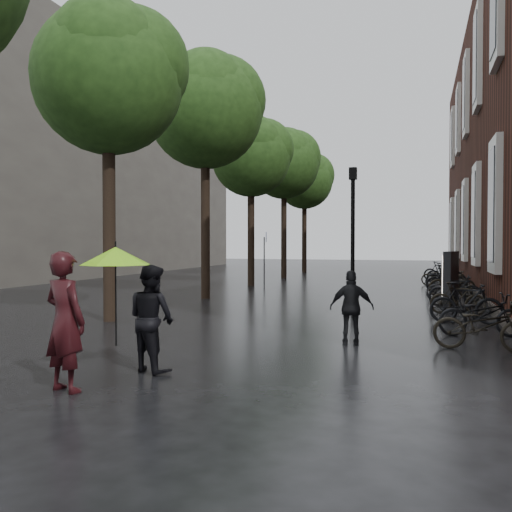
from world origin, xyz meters
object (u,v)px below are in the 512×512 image
at_px(person_black, 151,318).
at_px(lamp_post, 353,225).
at_px(person_burgundy, 65,321).
at_px(parked_bicycles, 452,286).
at_px(ad_lightbox, 450,278).
at_px(pedestrian_walking, 352,307).

xyz_separation_m(person_black, lamp_post, (2.17, 8.01, 1.69)).
height_order(person_burgundy, parked_bicycles, person_burgundy).
height_order(ad_lightbox, lamp_post, lamp_post).
bearing_deg(lamp_post, person_burgundy, -106.38).
xyz_separation_m(person_burgundy, lamp_post, (2.75, 9.37, 1.57)).
xyz_separation_m(pedestrian_walking, lamp_post, (-0.56, 4.86, 1.79)).
xyz_separation_m(ad_lightbox, lamp_post, (-2.78, -2.72, 1.65)).
relative_size(person_black, parked_bicycles, 0.08).
xyz_separation_m(person_black, parked_bicycles, (5.12, 12.60, -0.35)).
relative_size(person_black, lamp_post, 0.40).
bearing_deg(person_black, lamp_post, -82.19).
height_order(person_black, ad_lightbox, ad_lightbox).
distance_m(person_black, lamp_post, 8.47).
relative_size(person_burgundy, person_black, 1.13).
distance_m(person_black, parked_bicycles, 13.61).
bearing_deg(parked_bicycles, pedestrian_walking, -104.19).
distance_m(person_black, ad_lightbox, 11.82).
bearing_deg(lamp_post, ad_lightbox, 44.36).
xyz_separation_m(pedestrian_walking, parked_bicycles, (2.39, 9.45, -0.25)).
relative_size(pedestrian_walking, lamp_post, 0.35).
relative_size(person_burgundy, ad_lightbox, 1.09).
distance_m(pedestrian_walking, parked_bicycles, 9.75).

